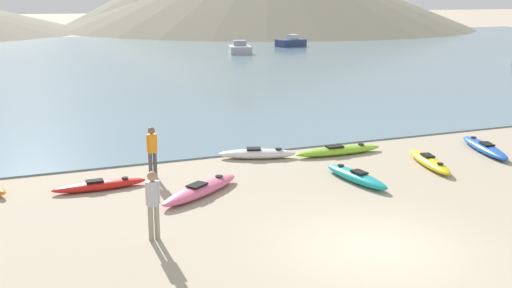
{
  "coord_description": "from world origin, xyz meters",
  "views": [
    {
      "loc": [
        -7.45,
        -11.02,
        5.74
      ],
      "look_at": [
        0.44,
        8.58,
        0.5
      ],
      "focal_mm": 42.0,
      "sensor_mm": 36.0,
      "label": 1
    }
  ],
  "objects_px": {
    "kayak_on_sand_2": "(201,190)",
    "kayak_on_sand_3": "(484,148)",
    "kayak_on_sand_6": "(429,161)",
    "person_near_waterline": "(152,149)",
    "moored_boat_1": "(291,42)",
    "kayak_on_sand_0": "(338,150)",
    "kayak_on_sand_5": "(257,154)",
    "moored_boat_2": "(240,49)",
    "kayak_on_sand_7": "(356,177)",
    "person_near_foreground": "(153,201)",
    "kayak_on_sand_1": "(100,185)"
  },
  "relations": [
    {
      "from": "kayak_on_sand_2",
      "to": "kayak_on_sand_3",
      "type": "relative_size",
      "value": 0.9
    },
    {
      "from": "kayak_on_sand_6",
      "to": "person_near_waterline",
      "type": "distance_m",
      "value": 9.48
    },
    {
      "from": "kayak_on_sand_3",
      "to": "moored_boat_1",
      "type": "height_order",
      "value": "moored_boat_1"
    },
    {
      "from": "kayak_on_sand_2",
      "to": "kayak_on_sand_0",
      "type": "bearing_deg",
      "value": 22.83
    },
    {
      "from": "kayak_on_sand_2",
      "to": "person_near_waterline",
      "type": "height_order",
      "value": "person_near_waterline"
    },
    {
      "from": "kayak_on_sand_0",
      "to": "kayak_on_sand_3",
      "type": "bearing_deg",
      "value": -18.04
    },
    {
      "from": "kayak_on_sand_5",
      "to": "moored_boat_2",
      "type": "xyz_separation_m",
      "value": [
        13.46,
        37.96,
        0.34
      ]
    },
    {
      "from": "kayak_on_sand_0",
      "to": "kayak_on_sand_3",
      "type": "distance_m",
      "value": 5.58
    },
    {
      "from": "kayak_on_sand_2",
      "to": "kayak_on_sand_5",
      "type": "height_order",
      "value": "kayak_on_sand_5"
    },
    {
      "from": "kayak_on_sand_3",
      "to": "kayak_on_sand_7",
      "type": "xyz_separation_m",
      "value": [
        -6.47,
        -1.43,
        -0.0
      ]
    },
    {
      "from": "kayak_on_sand_3",
      "to": "person_near_waterline",
      "type": "xyz_separation_m",
      "value": [
        -12.36,
        1.38,
        0.8
      ]
    },
    {
      "from": "kayak_on_sand_5",
      "to": "moored_boat_1",
      "type": "relative_size",
      "value": 0.82
    },
    {
      "from": "kayak_on_sand_3",
      "to": "moored_boat_2",
      "type": "distance_m",
      "value": 40.66
    },
    {
      "from": "kayak_on_sand_6",
      "to": "moored_boat_1",
      "type": "bearing_deg",
      "value": 70.33
    },
    {
      "from": "kayak_on_sand_6",
      "to": "moored_boat_2",
      "type": "distance_m",
      "value": 41.97
    },
    {
      "from": "kayak_on_sand_2",
      "to": "person_near_foreground",
      "type": "bearing_deg",
      "value": -125.76
    },
    {
      "from": "kayak_on_sand_0",
      "to": "person_near_waterline",
      "type": "bearing_deg",
      "value": -177.14
    },
    {
      "from": "kayak_on_sand_5",
      "to": "kayak_on_sand_6",
      "type": "xyz_separation_m",
      "value": [
        5.14,
        -3.18,
        -0.01
      ]
    },
    {
      "from": "moored_boat_1",
      "to": "kayak_on_sand_6",
      "type": "bearing_deg",
      "value": -109.67
    },
    {
      "from": "person_near_waterline",
      "to": "moored_boat_1",
      "type": "xyz_separation_m",
      "value": [
        25.97,
        44.76,
        -0.43
      ]
    },
    {
      "from": "person_near_waterline",
      "to": "moored_boat_1",
      "type": "bearing_deg",
      "value": 59.88
    },
    {
      "from": "person_near_waterline",
      "to": "moored_boat_1",
      "type": "relative_size",
      "value": 0.48
    },
    {
      "from": "kayak_on_sand_2",
      "to": "moored_boat_2",
      "type": "relative_size",
      "value": 0.87
    },
    {
      "from": "kayak_on_sand_7",
      "to": "person_near_waterline",
      "type": "height_order",
      "value": "person_near_waterline"
    },
    {
      "from": "kayak_on_sand_1",
      "to": "kayak_on_sand_2",
      "type": "distance_m",
      "value": 3.17
    },
    {
      "from": "kayak_on_sand_7",
      "to": "kayak_on_sand_3",
      "type": "bearing_deg",
      "value": 12.45
    },
    {
      "from": "kayak_on_sand_3",
      "to": "moored_boat_1",
      "type": "bearing_deg",
      "value": 73.56
    },
    {
      "from": "kayak_on_sand_1",
      "to": "moored_boat_1",
      "type": "relative_size",
      "value": 0.81
    },
    {
      "from": "kayak_on_sand_3",
      "to": "kayak_on_sand_5",
      "type": "distance_m",
      "value": 8.64
    },
    {
      "from": "kayak_on_sand_2",
      "to": "kayak_on_sand_6",
      "type": "relative_size",
      "value": 1.0
    },
    {
      "from": "kayak_on_sand_0",
      "to": "kayak_on_sand_3",
      "type": "relative_size",
      "value": 1.0
    },
    {
      "from": "kayak_on_sand_7",
      "to": "kayak_on_sand_6",
      "type": "bearing_deg",
      "value": 10.61
    },
    {
      "from": "kayak_on_sand_6",
      "to": "moored_boat_1",
      "type": "relative_size",
      "value": 0.9
    },
    {
      "from": "kayak_on_sand_3",
      "to": "person_near_foreground",
      "type": "xyz_separation_m",
      "value": [
        -13.43,
        -3.63,
        0.81
      ]
    },
    {
      "from": "person_near_waterline",
      "to": "moored_boat_2",
      "type": "height_order",
      "value": "person_near_waterline"
    },
    {
      "from": "moored_boat_2",
      "to": "person_near_foreground",
      "type": "bearing_deg",
      "value": -112.92
    },
    {
      "from": "kayak_on_sand_7",
      "to": "kayak_on_sand_5",
      "type": "bearing_deg",
      "value": 115.85
    },
    {
      "from": "person_near_foreground",
      "to": "moored_boat_1",
      "type": "bearing_deg",
      "value": 61.48
    },
    {
      "from": "kayak_on_sand_0",
      "to": "kayak_on_sand_6",
      "type": "relative_size",
      "value": 1.11
    },
    {
      "from": "kayak_on_sand_3",
      "to": "kayak_on_sand_7",
      "type": "bearing_deg",
      "value": -167.55
    },
    {
      "from": "kayak_on_sand_2",
      "to": "person_near_foreground",
      "type": "relative_size",
      "value": 1.84
    },
    {
      "from": "moored_boat_2",
      "to": "person_near_waterline",
      "type": "bearing_deg",
      "value": -114.21
    },
    {
      "from": "person_near_foreground",
      "to": "kayak_on_sand_0",
      "type": "bearing_deg",
      "value": 33.43
    },
    {
      "from": "moored_boat_2",
      "to": "kayak_on_sand_7",
      "type": "bearing_deg",
      "value": -105.55
    },
    {
      "from": "person_near_foreground",
      "to": "kayak_on_sand_1",
      "type": "bearing_deg",
      "value": 98.98
    },
    {
      "from": "person_near_foreground",
      "to": "kayak_on_sand_2",
      "type": "bearing_deg",
      "value": 54.24
    },
    {
      "from": "kayak_on_sand_5",
      "to": "moored_boat_1",
      "type": "height_order",
      "value": "moored_boat_1"
    },
    {
      "from": "kayak_on_sand_6",
      "to": "person_near_foreground",
      "type": "bearing_deg",
      "value": -164.63
    },
    {
      "from": "kayak_on_sand_6",
      "to": "kayak_on_sand_0",
      "type": "bearing_deg",
      "value": 130.18
    },
    {
      "from": "kayak_on_sand_5",
      "to": "person_near_waterline",
      "type": "relative_size",
      "value": 1.7
    }
  ]
}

